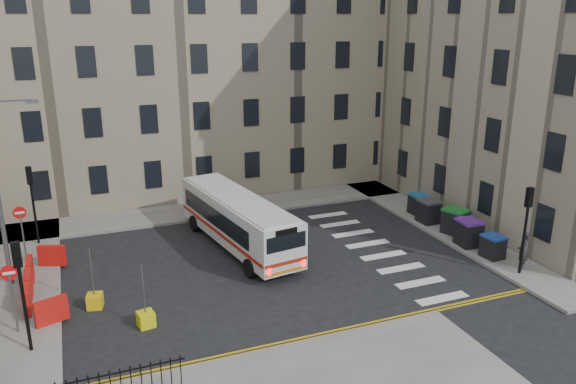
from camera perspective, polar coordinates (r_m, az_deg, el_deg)
ground at (r=27.83m, az=1.24°, el=-6.77°), size 120.00×120.00×0.00m
pavement_north at (r=34.14m, az=-13.83°, el=-2.48°), size 36.00×3.20×0.15m
pavement_east at (r=35.15m, az=12.31°, el=-1.79°), size 2.40×26.00×0.15m
terrace_north at (r=39.08m, az=-17.75°, el=12.54°), size 38.30×10.80×17.20m
corner_east at (r=40.56m, az=24.58°, el=13.38°), size 17.80×24.30×19.20m
traffic_light_east at (r=27.12m, az=23.09°, el=-2.37°), size 0.28×0.22×4.10m
traffic_light_nw at (r=31.13m, az=-24.59°, el=-0.11°), size 0.28×0.22×4.10m
traffic_light_sw at (r=21.26m, az=-25.53°, el=-8.06°), size 0.28×0.22×4.10m
no_entry_north at (r=29.50m, az=-25.49°, el=-2.78°), size 0.60×0.08×3.00m
no_entry_south at (r=23.00m, az=-26.34°, el=-8.44°), size 0.60×0.08×3.00m
roadworks_barriers at (r=26.25m, az=-24.07°, el=-8.39°), size 1.66×6.26×1.00m
bus at (r=28.72m, az=-5.14°, el=-2.73°), size 3.76×10.03×2.66m
wheelie_bin_a at (r=29.13m, az=20.09°, el=-5.21°), size 0.97×1.10×1.13m
wheelie_bin_b at (r=30.20m, az=17.86°, el=-3.93°), size 1.17×1.32×1.37m
wheelie_bin_c at (r=31.61m, az=16.64°, el=-2.86°), size 1.42×1.52×1.37m
wheelie_bin_d at (r=32.92m, az=14.06°, el=-1.88°), size 1.04×1.20×1.32m
wheelie_bin_e at (r=34.21m, az=13.15°, el=-1.19°), size 1.05×1.18×1.20m
pedestrian at (r=28.12m, az=22.75°, el=-5.53°), size 0.81×0.80×1.88m
bollard_yellow at (r=22.72m, az=-14.23°, el=-12.42°), size 0.70×0.70×0.60m
bollard_chevron at (r=24.62m, az=-19.02°, el=-10.42°), size 0.72×0.72×0.60m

